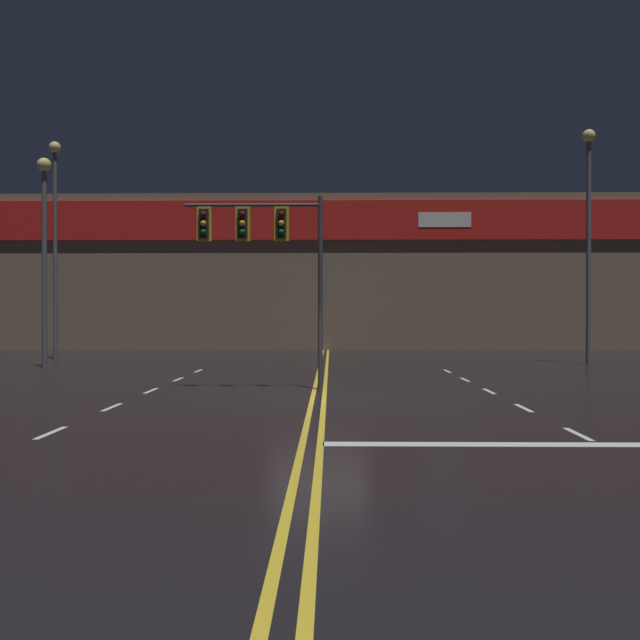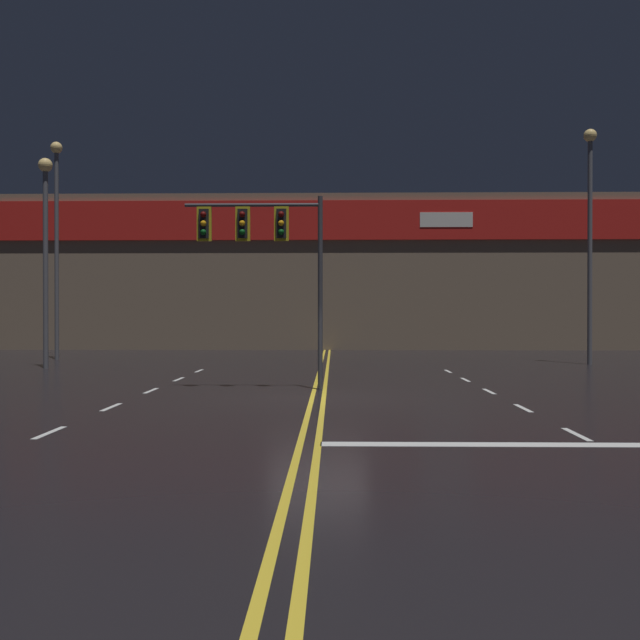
# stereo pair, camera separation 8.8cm
# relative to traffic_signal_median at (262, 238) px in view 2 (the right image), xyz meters

# --- Properties ---
(ground_plane) EXTENTS (200.00, 200.00, 0.00)m
(ground_plane) POSITION_rel_traffic_signal_median_xyz_m (1.66, -2.15, -4.35)
(ground_plane) COLOR black
(road_markings) EXTENTS (14.19, 60.00, 0.01)m
(road_markings) POSITION_rel_traffic_signal_median_xyz_m (2.53, -3.33, -4.34)
(road_markings) COLOR gold
(road_markings) RESTS_ON ground
(traffic_signal_median) EXTENTS (3.97, 0.36, 5.56)m
(traffic_signal_median) POSITION_rel_traffic_signal_median_xyz_m (0.00, 0.00, 0.00)
(traffic_signal_median) COLOR #38383D
(traffic_signal_median) RESTS_ON ground
(streetlight_near_right) EXTENTS (0.56, 0.56, 10.24)m
(streetlight_near_right) POSITION_rel_traffic_signal_median_xyz_m (13.22, 10.81, 2.12)
(streetlight_near_right) COLOR #59595E
(streetlight_near_right) RESTS_ON ground
(streetlight_median_approach) EXTENTS (0.56, 0.56, 10.50)m
(streetlight_median_approach) POSITION_rel_traffic_signal_median_xyz_m (-11.30, 13.68, 2.26)
(streetlight_median_approach) COLOR #59595E
(streetlight_median_approach) RESTS_ON ground
(streetlight_far_left) EXTENTS (0.56, 0.56, 8.45)m
(streetlight_far_left) POSITION_rel_traffic_signal_median_xyz_m (-9.51, 7.96, 1.13)
(streetlight_far_left) COLOR #59595E
(streetlight_far_left) RESTS_ON ground
(building_backdrop) EXTENTS (41.37, 10.23, 9.64)m
(building_backdrop) POSITION_rel_traffic_signal_median_xyz_m (1.66, 28.18, 0.49)
(building_backdrop) COLOR #7A6651
(building_backdrop) RESTS_ON ground
(utility_pole_row) EXTENTS (46.08, 0.26, 10.56)m
(utility_pole_row) POSITION_rel_traffic_signal_median_xyz_m (0.72, 20.87, 0.81)
(utility_pole_row) COLOR #4C3828
(utility_pole_row) RESTS_ON ground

